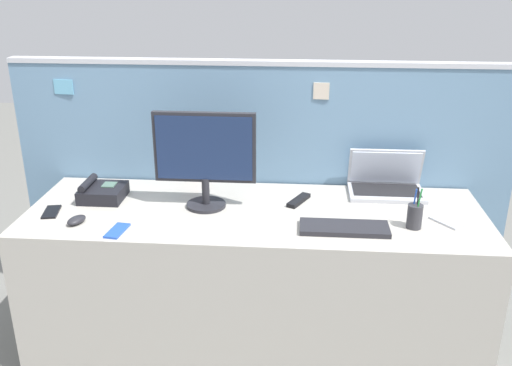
% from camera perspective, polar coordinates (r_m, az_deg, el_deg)
% --- Properties ---
extents(ground_plane, '(10.00, 10.00, 0.00)m').
position_cam_1_polar(ground_plane, '(3.01, -0.08, -15.64)').
color(ground_plane, slate).
extents(desk, '(2.12, 0.72, 0.73)m').
position_cam_1_polar(desk, '(2.80, -0.08, -9.66)').
color(desk, '#ADA89E').
rests_on(desk, ground_plane).
extents(cubicle_divider, '(2.56, 0.08, 1.36)m').
position_cam_1_polar(cubicle_divider, '(3.02, 0.52, -0.55)').
color(cubicle_divider, '#6084A3').
rests_on(cubicle_divider, ground_plane).
extents(desktop_monitor, '(0.47, 0.19, 0.45)m').
position_cam_1_polar(desktop_monitor, '(2.61, -5.19, 2.96)').
color(desktop_monitor, '#232328').
rests_on(desktop_monitor, desk).
extents(laptop, '(0.37, 0.25, 0.22)m').
position_cam_1_polar(laptop, '(2.90, 12.94, 0.08)').
color(laptop, '#B2B5BC').
rests_on(laptop, desk).
extents(desk_phone, '(0.20, 0.20, 0.10)m').
position_cam_1_polar(desk_phone, '(2.85, -15.26, -0.87)').
color(desk_phone, black).
rests_on(desk_phone, desk).
extents(keyboard_main, '(0.38, 0.15, 0.02)m').
position_cam_1_polar(keyboard_main, '(2.47, 8.88, -4.49)').
color(keyboard_main, '#232328').
rests_on(keyboard_main, desk).
extents(computer_mouse_right_hand, '(0.09, 0.11, 0.03)m').
position_cam_1_polar(computer_mouse_right_hand, '(2.63, -17.63, -3.57)').
color(computer_mouse_right_hand, '#232328').
rests_on(computer_mouse_right_hand, desk).
extents(pen_cup, '(0.07, 0.07, 0.19)m').
position_cam_1_polar(pen_cup, '(2.54, 15.69, -3.20)').
color(pen_cup, '#333338').
rests_on(pen_cup, desk).
extents(cell_phone_blue_case, '(0.08, 0.15, 0.01)m').
position_cam_1_polar(cell_phone_blue_case, '(2.51, -13.81, -4.69)').
color(cell_phone_blue_case, blue).
rests_on(cell_phone_blue_case, desk).
extents(cell_phone_black_slab, '(0.09, 0.15, 0.01)m').
position_cam_1_polar(cell_phone_black_slab, '(2.78, -19.91, -2.75)').
color(cell_phone_black_slab, black).
rests_on(cell_phone_black_slab, desk).
extents(cell_phone_silver_slab, '(0.15, 0.16, 0.01)m').
position_cam_1_polar(cell_phone_silver_slab, '(2.66, 18.66, -3.71)').
color(cell_phone_silver_slab, '#B7BAC1').
rests_on(cell_phone_silver_slab, desk).
extents(tv_remote, '(0.12, 0.17, 0.02)m').
position_cam_1_polar(tv_remote, '(2.73, 4.32, -1.75)').
color(tv_remote, black).
rests_on(tv_remote, desk).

